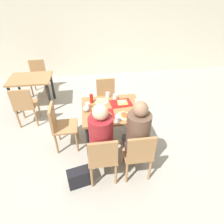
# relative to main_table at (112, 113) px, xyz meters

# --- Properties ---
(ground_plane) EXTENTS (10.00, 10.00, 0.02)m
(ground_plane) POSITION_rel_main_table_xyz_m (0.00, 0.00, -0.63)
(ground_plane) COLOR #9E998E
(back_wall) EXTENTS (10.00, 0.10, 2.80)m
(back_wall) POSITION_rel_main_table_xyz_m (0.00, 3.20, 0.78)
(back_wall) COLOR beige
(back_wall) RESTS_ON ground_plane
(main_table) EXTENTS (0.99, 0.87, 0.72)m
(main_table) POSITION_rel_main_table_xyz_m (0.00, 0.00, 0.00)
(main_table) COLOR olive
(main_table) RESTS_ON ground_plane
(chair_near_left) EXTENTS (0.40, 0.40, 0.85)m
(chair_near_left) POSITION_rel_main_table_xyz_m (-0.25, -0.82, -0.13)
(chair_near_left) COLOR #9E7247
(chair_near_left) RESTS_ON ground_plane
(chair_near_right) EXTENTS (0.40, 0.40, 0.85)m
(chair_near_right) POSITION_rel_main_table_xyz_m (0.25, -0.82, -0.13)
(chair_near_right) COLOR #9E7247
(chair_near_right) RESTS_ON ground_plane
(chair_far_side) EXTENTS (0.40, 0.40, 0.85)m
(chair_far_side) POSITION_rel_main_table_xyz_m (0.00, 0.82, -0.13)
(chair_far_side) COLOR #9E7247
(chair_far_side) RESTS_ON ground_plane
(chair_left_end) EXTENTS (0.40, 0.40, 0.85)m
(chair_left_end) POSITION_rel_main_table_xyz_m (-0.88, 0.00, -0.13)
(chair_left_end) COLOR #9E7247
(chair_left_end) RESTS_ON ground_plane
(person_in_red) EXTENTS (0.32, 0.42, 1.26)m
(person_in_red) POSITION_rel_main_table_xyz_m (-0.25, -0.68, 0.12)
(person_in_red) COLOR #383842
(person_in_red) RESTS_ON ground_plane
(person_in_brown_jacket) EXTENTS (0.32, 0.42, 1.26)m
(person_in_brown_jacket) POSITION_rel_main_table_xyz_m (0.25, -0.68, 0.12)
(person_in_brown_jacket) COLOR #383842
(person_in_brown_jacket) RESTS_ON ground_plane
(tray_red_near) EXTENTS (0.36, 0.26, 0.02)m
(tray_red_near) POSITION_rel_main_table_xyz_m (-0.17, -0.15, 0.11)
(tray_red_near) COLOR #B21414
(tray_red_near) RESTS_ON main_table
(tray_red_far) EXTENTS (0.38, 0.29, 0.02)m
(tray_red_far) POSITION_rel_main_table_xyz_m (0.17, 0.13, 0.11)
(tray_red_far) COLOR #B21414
(tray_red_far) RESTS_ON main_table
(paper_plate_center) EXTENTS (0.22, 0.22, 0.01)m
(paper_plate_center) POSITION_rel_main_table_xyz_m (-0.15, 0.24, 0.10)
(paper_plate_center) COLOR white
(paper_plate_center) RESTS_ON main_table
(paper_plate_near_edge) EXTENTS (0.22, 0.22, 0.01)m
(paper_plate_near_edge) POSITION_rel_main_table_xyz_m (0.15, -0.24, 0.10)
(paper_plate_near_edge) COLOR white
(paper_plate_near_edge) RESTS_ON main_table
(pizza_slice_a) EXTENTS (0.24, 0.23, 0.02)m
(pizza_slice_a) POSITION_rel_main_table_xyz_m (-0.16, -0.15, 0.12)
(pizza_slice_a) COLOR #C68C47
(pizza_slice_a) RESTS_ON tray_red_near
(pizza_slice_b) EXTENTS (0.25, 0.25, 0.02)m
(pizza_slice_b) POSITION_rel_main_table_xyz_m (0.20, 0.14, 0.12)
(pizza_slice_b) COLOR #C68C47
(pizza_slice_b) RESTS_ON tray_red_far
(pizza_slice_c) EXTENTS (0.26, 0.26, 0.02)m
(pizza_slice_c) POSITION_rel_main_table_xyz_m (-0.16, 0.26, 0.12)
(pizza_slice_c) COLOR #DBAD60
(pizza_slice_c) RESTS_ON paper_plate_center
(pizza_slice_d) EXTENTS (0.15, 0.20, 0.02)m
(pizza_slice_d) POSITION_rel_main_table_xyz_m (0.16, -0.24, 0.12)
(pizza_slice_d) COLOR #C68C47
(pizza_slice_d) RESTS_ON paper_plate_near_edge
(plastic_cup_a) EXTENTS (0.07, 0.07, 0.10)m
(plastic_cup_a) POSITION_rel_main_table_xyz_m (-0.02, 0.37, 0.15)
(plastic_cup_a) COLOR white
(plastic_cup_a) RESTS_ON main_table
(plastic_cup_b) EXTENTS (0.07, 0.07, 0.10)m
(plastic_cup_b) POSITION_rel_main_table_xyz_m (0.02, -0.37, 0.15)
(plastic_cup_b) COLOR white
(plastic_cup_b) RESTS_ON main_table
(plastic_cup_c) EXTENTS (0.07, 0.07, 0.10)m
(plastic_cup_c) POSITION_rel_main_table_xyz_m (-0.40, 0.07, 0.15)
(plastic_cup_c) COLOR white
(plastic_cup_c) RESTS_ON main_table
(plastic_cup_d) EXTENTS (0.07, 0.07, 0.10)m
(plastic_cup_d) POSITION_rel_main_table_xyz_m (0.10, 0.28, 0.15)
(plastic_cup_d) COLOR white
(plastic_cup_d) RESTS_ON main_table
(soda_can) EXTENTS (0.07, 0.07, 0.12)m
(soda_can) POSITION_rel_main_table_xyz_m (0.42, 0.02, 0.16)
(soda_can) COLOR #B7BCC6
(soda_can) RESTS_ON main_table
(condiment_bottle) EXTENTS (0.06, 0.06, 0.16)m
(condiment_bottle) POSITION_rel_main_table_xyz_m (-0.32, 0.24, 0.18)
(condiment_bottle) COLOR red
(condiment_bottle) RESTS_ON main_table
(foil_bundle) EXTENTS (0.10, 0.10, 0.10)m
(foil_bundle) POSITION_rel_main_table_xyz_m (-0.42, -0.02, 0.15)
(foil_bundle) COLOR silver
(foil_bundle) RESTS_ON main_table
(handbag) EXTENTS (0.35, 0.22, 0.28)m
(handbag) POSITION_rel_main_table_xyz_m (-0.60, -0.84, -0.48)
(handbag) COLOR black
(handbag) RESTS_ON ground_plane
(background_table) EXTENTS (0.90, 0.70, 0.72)m
(background_table) POSITION_rel_main_table_xyz_m (-1.62, 1.48, -0.02)
(background_table) COLOR #9E7247
(background_table) RESTS_ON ground_plane
(background_chair_near) EXTENTS (0.40, 0.40, 0.85)m
(background_chair_near) POSITION_rel_main_table_xyz_m (-1.62, 0.75, -0.13)
(background_chair_near) COLOR #9E7247
(background_chair_near) RESTS_ON ground_plane
(background_chair_far) EXTENTS (0.40, 0.40, 0.85)m
(background_chair_far) POSITION_rel_main_table_xyz_m (-1.62, 2.21, -0.13)
(background_chair_far) COLOR #9E7247
(background_chair_far) RESTS_ON ground_plane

